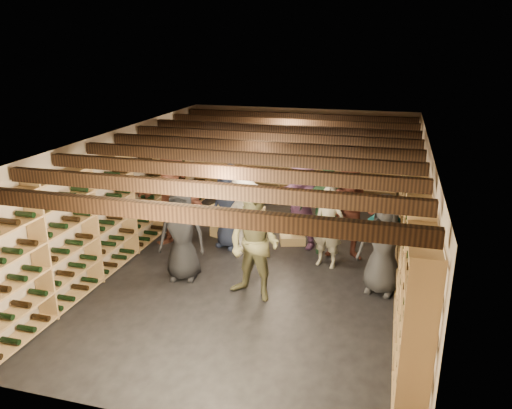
{
  "coord_description": "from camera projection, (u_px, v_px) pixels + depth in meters",
  "views": [
    {
      "loc": [
        2.18,
        -8.01,
        3.98
      ],
      "look_at": [
        -0.1,
        0.2,
        1.15
      ],
      "focal_mm": 35.0,
      "sensor_mm": 36.0,
      "label": 1
    }
  ],
  "objects": [
    {
      "name": "crate_stack_right",
      "position": [
        254.0,
        224.0,
        10.32
      ],
      "size": [
        0.57,
        0.45,
        0.68
      ],
      "rotation": [
        0.0,
        0.0,
        0.27
      ],
      "color": "tan",
      "rests_on": "ground"
    },
    {
      "name": "person_8",
      "position": [
        351.0,
        213.0,
        9.25
      ],
      "size": [
        0.9,
        0.71,
        1.83
      ],
      "primitive_type": "imported",
      "rotation": [
        0.0,
        0.0,
        0.01
      ],
      "color": "#4F251C",
      "rests_on": "ground"
    },
    {
      "name": "crate_stack_left",
      "position": [
        223.0,
        221.0,
        10.49
      ],
      "size": [
        0.58,
        0.48,
        0.68
      ],
      "rotation": [
        0.0,
        0.0,
        -0.36
      ],
      "color": "tan",
      "rests_on": "ground"
    },
    {
      "name": "crate_loose",
      "position": [
        293.0,
        240.0,
        10.2
      ],
      "size": [
        0.58,
        0.46,
        0.17
      ],
      "primitive_type": "cube",
      "rotation": [
        0.0,
        0.0,
        0.3
      ],
      "color": "tan",
      "rests_on": "ground"
    },
    {
      "name": "person_6",
      "position": [
        230.0,
        206.0,
        9.83
      ],
      "size": [
        0.98,
        0.82,
        1.71
      ],
      "primitive_type": "imported",
      "rotation": [
        0.0,
        0.0,
        -0.39
      ],
      "color": "#1E2640",
      "rests_on": "ground"
    },
    {
      "name": "ceiling",
      "position": [
        259.0,
        138.0,
        8.37
      ],
      "size": [
        5.5,
        8.0,
        0.01
      ],
      "primitive_type": "cube",
      "color": "beige",
      "rests_on": "walls"
    },
    {
      "name": "person_12",
      "position": [
        384.0,
        244.0,
        8.03
      ],
      "size": [
        0.92,
        0.71,
        1.69
      ],
      "primitive_type": "imported",
      "rotation": [
        0.0,
        0.0,
        -0.23
      ],
      "color": "#2D2E32",
      "rests_on": "ground"
    },
    {
      "name": "ceiling_joists",
      "position": [
        259.0,
        147.0,
        8.42
      ],
      "size": [
        5.4,
        7.12,
        0.18
      ],
      "color": "black",
      "rests_on": "ground"
    },
    {
      "name": "wine_rack_back",
      "position": [
        299.0,
        163.0,
        12.29
      ],
      "size": [
        4.7,
        0.3,
        2.15
      ],
      "color": "#A77C51",
      "rests_on": "ground"
    },
    {
      "name": "person_2",
      "position": [
        254.0,
        244.0,
        7.82
      ],
      "size": [
        1.08,
        0.95,
        1.86
      ],
      "primitive_type": "imported",
      "rotation": [
        0.0,
        0.0,
        -0.31
      ],
      "color": "brown",
      "rests_on": "ground"
    },
    {
      "name": "person_7",
      "position": [
        328.0,
        227.0,
        9.0
      ],
      "size": [
        0.62,
        0.48,
        1.51
      ],
      "primitive_type": "imported",
      "rotation": [
        0.0,
        0.0,
        -0.24
      ],
      "color": "gray",
      "rests_on": "ground"
    },
    {
      "name": "person_5",
      "position": [
        172.0,
        201.0,
        9.86
      ],
      "size": [
        1.84,
        1.06,
        1.89
      ],
      "primitive_type": "imported",
      "rotation": [
        0.0,
        0.0,
        -0.31
      ],
      "color": "brown",
      "rests_on": "ground"
    },
    {
      "name": "person_0",
      "position": [
        182.0,
        234.0,
        8.51
      ],
      "size": [
        0.87,
        0.65,
        1.63
      ],
      "primitive_type": "imported",
      "rotation": [
        0.0,
        0.0,
        0.17
      ],
      "color": "black",
      "rests_on": "ground"
    },
    {
      "name": "person_10",
      "position": [
        326.0,
        209.0,
        9.61
      ],
      "size": [
        1.08,
        0.62,
        1.73
      ],
      "primitive_type": "imported",
      "rotation": [
        0.0,
        0.0,
        0.21
      ],
      "color": "#244A2D",
      "rests_on": "ground"
    },
    {
      "name": "person_4",
      "position": [
        384.0,
        237.0,
        8.56
      ],
      "size": [
        0.96,
        0.64,
        1.51
      ],
      "primitive_type": "imported",
      "rotation": [
        0.0,
        0.0,
        -0.34
      ],
      "color": "#196971",
      "rests_on": "ground"
    },
    {
      "name": "person_9",
      "position": [
        243.0,
        217.0,
        9.4
      ],
      "size": [
        1.15,
        0.82,
        1.61
      ],
      "primitive_type": "imported",
      "rotation": [
        0.0,
        0.0,
        -0.23
      ],
      "color": "beige",
      "rests_on": "ground"
    },
    {
      "name": "wine_rack_right",
      "position": [
        410.0,
        227.0,
        8.14
      ],
      "size": [
        0.32,
        7.5,
        2.15
      ],
      "color": "#A77C51",
      "rests_on": "ground"
    },
    {
      "name": "walls",
      "position": [
        258.0,
        206.0,
        8.75
      ],
      "size": [
        5.52,
        8.02,
        2.4
      ],
      "color": "#B7A48E",
      "rests_on": "ground"
    },
    {
      "name": "person_11",
      "position": [
        301.0,
        202.0,
        9.9
      ],
      "size": [
        1.75,
        1.14,
        1.81
      ],
      "primitive_type": "imported",
      "rotation": [
        0.0,
        0.0,
        -0.39
      ],
      "color": "#8B578C",
      "rests_on": "ground"
    },
    {
      "name": "wine_rack_left",
      "position": [
        128.0,
        201.0,
        9.44
      ],
      "size": [
        0.32,
        7.5,
        2.15
      ],
      "color": "#A77C51",
      "rests_on": "ground"
    },
    {
      "name": "ground",
      "position": [
        258.0,
        268.0,
        9.13
      ],
      "size": [
        8.0,
        8.0,
        0.0
      ],
      "primitive_type": "plane",
      "color": "black",
      "rests_on": "ground"
    }
  ]
}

